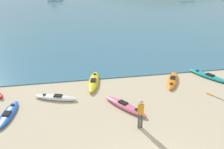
% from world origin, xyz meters
% --- Properties ---
extents(bay_water, '(160.00, 70.00, 0.06)m').
position_xyz_m(bay_water, '(0.00, 45.55, 0.03)').
color(bay_water, teal).
rests_on(bay_water, ground_plane).
extents(kayak_on_sand_0, '(1.22, 3.10, 0.29)m').
position_xyz_m(kayak_on_sand_0, '(-6.72, 6.50, 0.13)').
color(kayak_on_sand_0, blue).
rests_on(kayak_on_sand_0, ground_plane).
extents(kayak_on_sand_1, '(2.36, 3.18, 0.35)m').
position_xyz_m(kayak_on_sand_1, '(0.06, 6.13, 0.15)').
color(kayak_on_sand_1, '#E5668C').
rests_on(kayak_on_sand_1, ground_plane).
extents(kayak_on_sand_2, '(2.91, 1.63, 0.31)m').
position_xyz_m(kayak_on_sand_2, '(-4.04, 8.01, 0.13)').
color(kayak_on_sand_2, white).
rests_on(kayak_on_sand_2, ground_plane).
extents(kayak_on_sand_3, '(2.12, 3.17, 0.31)m').
position_xyz_m(kayak_on_sand_3, '(4.36, 9.11, 0.13)').
color(kayak_on_sand_3, orange).
rests_on(kayak_on_sand_3, ground_plane).
extents(kayak_on_sand_5, '(2.24, 3.33, 0.29)m').
position_xyz_m(kayak_on_sand_5, '(7.36, 9.42, 0.12)').
color(kayak_on_sand_5, teal).
rests_on(kayak_on_sand_5, ground_plane).
extents(kayak_on_sand_7, '(1.44, 3.54, 0.41)m').
position_xyz_m(kayak_on_sand_7, '(-1.39, 9.86, 0.18)').
color(kayak_on_sand_7, yellow).
rests_on(kayak_on_sand_7, ground_plane).
extents(person_near_foreground, '(0.34, 0.26, 1.67)m').
position_xyz_m(person_near_foreground, '(0.38, 3.98, 0.96)').
color(person_near_foreground, '#4C4C4C').
rests_on(person_near_foreground, ground_plane).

